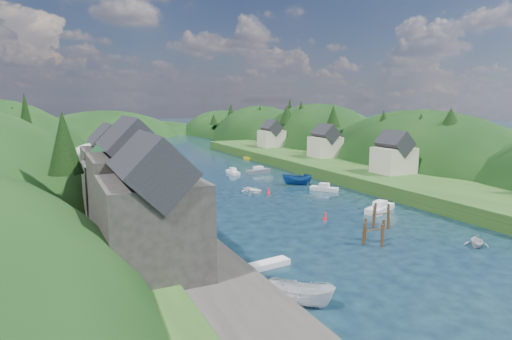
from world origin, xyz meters
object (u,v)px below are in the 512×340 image
piling_cluster_far (381,218)px  channel_buoy_far (268,191)px  channel_buoy_near (325,216)px  piling_cluster_near (374,234)px

piling_cluster_far → channel_buoy_far: 24.91m
piling_cluster_far → channel_buoy_near: size_ratio=3.22×
channel_buoy_near → piling_cluster_far: bearing=-51.8°
piling_cluster_near → channel_buoy_far: bearing=87.2°
piling_cluster_far → piling_cluster_near: bearing=-138.8°
piling_cluster_near → channel_buoy_near: (0.67, 10.65, -0.58)m
channel_buoy_near → channel_buoy_far: size_ratio=1.00×
piling_cluster_near → channel_buoy_far: size_ratio=3.11×
piling_cluster_far → channel_buoy_near: piling_cluster_far is taller
piling_cluster_far → channel_buoy_far: bearing=99.1°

